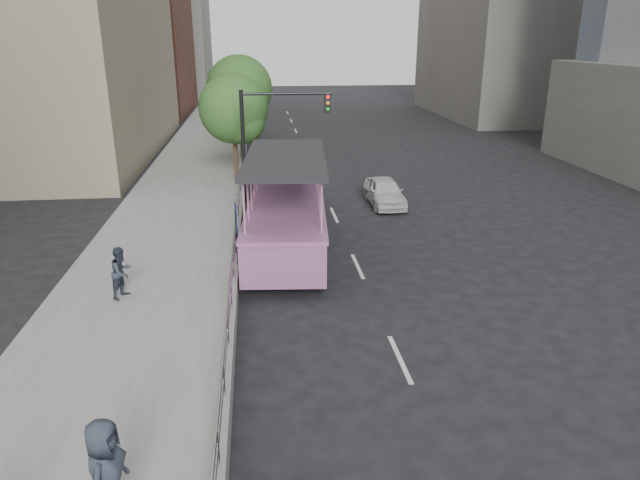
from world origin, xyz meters
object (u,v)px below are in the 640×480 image
car (385,192)px  traffic_signal (269,128)px  street_tree_near (235,112)px  street_tree_far (241,91)px  duck_boat (288,207)px  pedestrian_mid (122,272)px  parking_sign (237,234)px  pedestrian_far (107,475)px

car → traffic_signal: bearing=166.8°
street_tree_near → street_tree_far: size_ratio=0.89×
duck_boat → street_tree_near: bearing=103.3°
car → pedestrian_mid: 13.70m
parking_sign → street_tree_near: 13.11m
pedestrian_far → street_tree_near: street_tree_near is taller
duck_boat → parking_sign: duck_boat is taller
street_tree_near → duck_boat: bearing=-76.7°
pedestrian_mid → street_tree_far: bearing=18.1°
duck_boat → traffic_signal: (-0.50, 5.48, 2.18)m
duck_boat → street_tree_far: street_tree_far is taller
duck_boat → parking_sign: size_ratio=4.09×
pedestrian_far → pedestrian_mid: bearing=19.6°
duck_boat → pedestrian_mid: 7.31m
traffic_signal → street_tree_far: 9.57m
duck_boat → car: 6.43m
car → parking_sign: (-6.54, -8.31, 1.04)m
parking_sign → street_tree_far: size_ratio=0.41×
parking_sign → car: bearing=51.8°
pedestrian_far → duck_boat: bearing=-5.2°
pedestrian_mid → parking_sign: bearing=-42.0°
traffic_signal → street_tree_near: size_ratio=0.91×
traffic_signal → car: bearing=-12.8°
car → pedestrian_mid: pedestrian_mid is taller
street_tree_far → pedestrian_far: bearing=-93.2°
duck_boat → street_tree_far: (-1.90, 14.91, 2.99)m
duck_boat → street_tree_far: 15.33m
pedestrian_far → parking_sign: parking_sign is taller
street_tree_far → pedestrian_mid: bearing=-98.9°
traffic_signal → street_tree_far: street_tree_far is taller
duck_boat → pedestrian_far: duck_boat is taller
street_tree_near → street_tree_far: bearing=88.1°
duck_boat → street_tree_far: size_ratio=1.69×
pedestrian_mid → street_tree_near: street_tree_near is taller
pedestrian_mid → street_tree_near: (2.96, 14.18, 2.76)m
street_tree_near → traffic_signal: bearing=-65.0°
traffic_signal → street_tree_far: (-1.40, 9.43, 0.81)m
pedestrian_mid → pedestrian_far: (1.56, -8.41, 0.17)m
car → street_tree_near: (-6.84, 4.62, 3.18)m
pedestrian_far → traffic_signal: (3.00, 19.17, 2.26)m
pedestrian_mid → street_tree_far: (3.16, 20.18, 3.24)m
car → parking_sign: parking_sign is taller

